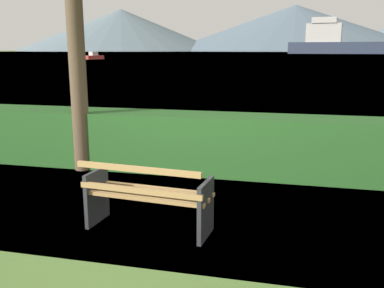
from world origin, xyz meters
name	(u,v)px	position (x,y,z in m)	size (l,w,h in m)	color
ground_plane	(150,228)	(0.00, 0.00, 0.00)	(1400.00, 1400.00, 0.00)	#567A38
water_surface	(292,53)	(0.00, 309.06, 0.00)	(620.00, 620.00, 0.00)	#7A99A8
park_bench	(147,197)	(-0.01, -0.06, 0.42)	(1.55, 0.71, 0.87)	tan
hedge_row	(197,143)	(0.00, 2.62, 0.51)	(9.02, 0.90, 1.02)	#285B23
cargo_ship_large	(371,44)	(38.59, 227.29, 5.04)	(95.95, 25.39, 18.02)	#2D384C
fishing_boat_near	(94,57)	(-41.76, 83.69, 0.59)	(3.25, 5.12, 1.67)	#B2332D
distant_hills	(356,22)	(75.22, 585.23, 36.56)	(762.74, 364.86, 88.50)	slate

